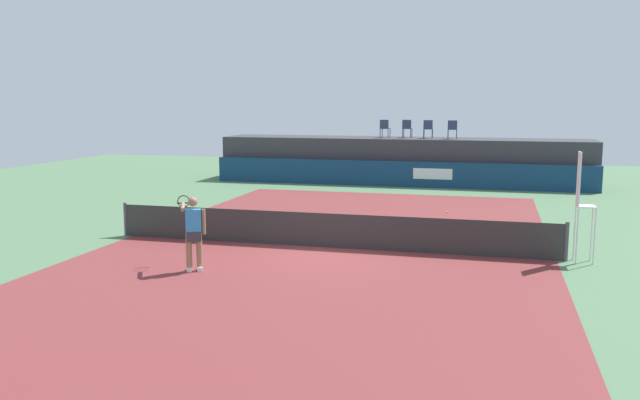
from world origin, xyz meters
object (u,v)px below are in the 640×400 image
at_px(net_post_near, 126,219).
at_px(tennis_ball, 447,212).
at_px(umpire_chair, 582,199).
at_px(tennis_player, 193,231).
at_px(net_post_far, 567,242).
at_px(spectator_chair_center, 428,128).
at_px(spectator_chair_left, 407,128).
at_px(spectator_chair_far_left, 385,128).
at_px(spectator_chair_right, 452,129).

distance_m(net_post_near, tennis_ball, 11.14).
relative_size(umpire_chair, tennis_ball, 40.59).
bearing_deg(tennis_player, net_post_far, 20.56).
bearing_deg(spectator_chair_center, umpire_chair, -70.85).
xyz_separation_m(spectator_chair_center, tennis_player, (-3.67, -18.36, -1.73)).
relative_size(spectator_chair_left, net_post_far, 0.89).
distance_m(spectator_chair_center, tennis_ball, 9.13).
distance_m(spectator_chair_center, umpire_chair, 16.06).
relative_size(spectator_chair_left, spectator_chair_center, 1.00).
distance_m(spectator_chair_far_left, spectator_chair_center, 2.14).
distance_m(spectator_chair_center, spectator_chair_right, 1.18).
bearing_deg(tennis_player, spectator_chair_left, 82.02).
height_order(umpire_chair, tennis_ball, umpire_chair).
bearing_deg(umpire_chair, tennis_ball, 119.38).
relative_size(spectator_chair_far_left, umpire_chair, 0.32).
bearing_deg(umpire_chair, net_post_far, 179.19).
relative_size(spectator_chair_right, net_post_near, 0.89).
relative_size(umpire_chair, net_post_far, 2.76).
xyz_separation_m(spectator_chair_center, net_post_far, (4.96, -15.13, -2.19)).
bearing_deg(spectator_chair_left, tennis_ball, -73.48).
bearing_deg(spectator_chair_far_left, net_post_far, -65.02).
bearing_deg(net_post_far, tennis_ball, 117.38).
xyz_separation_m(spectator_chair_left, net_post_near, (-6.39, -15.40, -2.19)).
bearing_deg(umpire_chair, spectator_chair_left, 112.28).
xyz_separation_m(net_post_near, tennis_ball, (9.01, 6.54, -0.46)).
bearing_deg(tennis_ball, net_post_near, -144.04).
relative_size(spectator_chair_far_left, spectator_chair_center, 1.00).
bearing_deg(net_post_near, net_post_far, 0.00).
xyz_separation_m(spectator_chair_far_left, spectator_chair_center, (2.14, -0.11, 0.00)).
height_order(spectator_chair_center, net_post_far, spectator_chair_center).
bearing_deg(umpire_chair, spectator_chair_far_left, 115.88).
bearing_deg(spectator_chair_center, tennis_ball, -79.64).
relative_size(spectator_chair_far_left, tennis_player, 0.50).
bearing_deg(tennis_ball, spectator_chair_left, 106.52).
bearing_deg(spectator_chair_center, net_post_far, -71.85).
height_order(spectator_chair_far_left, tennis_player, spectator_chair_far_left).
bearing_deg(spectator_chair_left, umpire_chair, -67.72).
distance_m(spectator_chair_far_left, net_post_far, 16.95).
relative_size(tennis_player, tennis_ball, 26.03).
relative_size(spectator_chair_left, tennis_ball, 13.06).
bearing_deg(umpire_chair, spectator_chair_right, 105.24).
xyz_separation_m(spectator_chair_far_left, umpire_chair, (7.39, -15.24, -1.11)).
bearing_deg(tennis_ball, spectator_chair_center, 100.36).
height_order(umpire_chair, net_post_near, umpire_chair).
height_order(spectator_chair_left, tennis_player, spectator_chair_left).
bearing_deg(spectator_chair_right, net_post_near, -119.87).
height_order(spectator_chair_far_left, umpire_chair, spectator_chair_far_left).
height_order(spectator_chair_left, spectator_chair_center, same).
xyz_separation_m(spectator_chair_right, tennis_player, (-4.84, -18.23, -1.73)).
relative_size(spectator_chair_right, net_post_far, 0.89).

